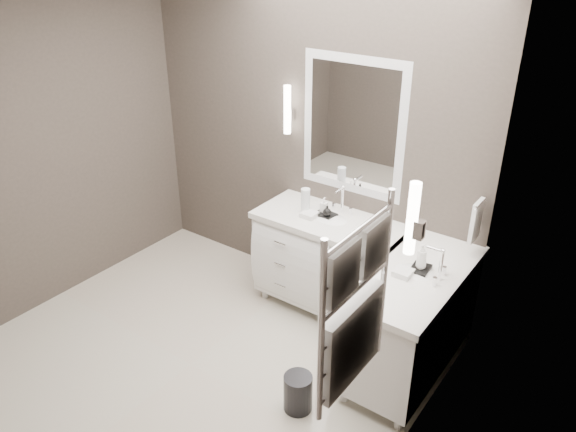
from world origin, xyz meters
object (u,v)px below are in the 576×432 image
Objects in this scene: vanity_back at (330,258)px; towel_ladder at (354,314)px; waste_bin at (298,393)px; vanity_right at (411,316)px.

towel_ladder is at bearing -55.90° from vanity_back.
towel_ladder is 3.29× the size of waste_bin.
towel_ladder reaches higher than waste_bin.
waste_bin is (0.45, -1.11, -0.35)m from vanity_back.
vanity_right is 0.95m from waste_bin.
vanity_back is 1.00× the size of vanity_right.
vanity_right is at bearing 99.84° from towel_ladder.
waste_bin is at bearing -67.84° from vanity_back.
vanity_back and vanity_right have the same top height.
towel_ladder reaches higher than vanity_right.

